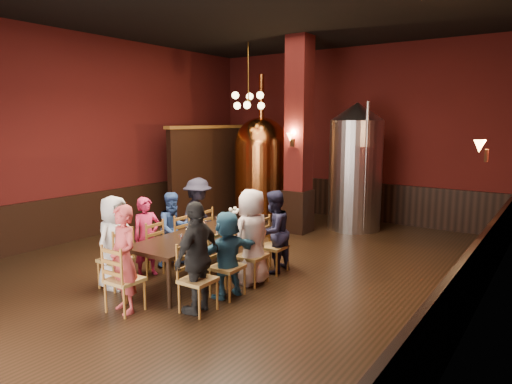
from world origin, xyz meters
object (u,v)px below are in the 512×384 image
Objects in this scene: person_2 at (174,229)px; steel_vessel at (355,167)px; dining_table at (198,239)px; person_0 at (115,242)px; copper_kettle at (261,166)px; rose_vase at (234,213)px; person_1 at (147,237)px.

steel_vessel reaches higher than person_2.
dining_table is 1.64× the size of person_0.
person_0 is 0.49× the size of steel_vessel.
dining_table is at bearing -67.71° from copper_kettle.
person_2 reaches higher than rose_vase.
person_0 is at bearing -163.06° from person_1.
person_1 is 5.31m from copper_kettle.
steel_vessel is at bearing 79.17° from rose_vase.
person_1 is at bearing -160.07° from person_2.
steel_vessel reaches higher than person_1.
dining_table is 0.63× the size of copper_kettle.
person_0 is at bearing -160.07° from person_2.
person_2 is 0.44× the size of steel_vessel.
person_2 is 0.35× the size of copper_kettle.
person_0 reaches higher than person_2.
dining_table is at bearing -50.44° from person_0.
person_0 is 1.09× the size of person_1.
person_2 is 1.12m from rose_vase.
person_1 is at bearing -121.47° from rose_vase.
dining_table is 1.79× the size of person_1.
person_2 is at bearing 158.78° from dining_table.
dining_table is 0.80× the size of steel_vessel.
person_2 is 4.67m from copper_kettle.
dining_table is 4.97m from steel_vessel.
person_1 is (-0.84, -0.35, -0.01)m from dining_table.
dining_table is 1.04m from rose_vase.
dining_table is 1.80× the size of person_2.
person_1 is (-0.01, 0.67, -0.06)m from person_0.
dining_table is at bearing -91.29° from person_2.
steel_vessel reaches higher than dining_table.
copper_kettle is at bearing -0.27° from person_0.
person_0 is 4.65× the size of rose_vase.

